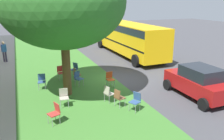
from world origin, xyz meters
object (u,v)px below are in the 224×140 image
chair_0 (76,73)px  chair_5 (64,96)px  street_tree (63,2)px  parked_car (199,82)px  chair_4 (55,112)px  pedestrian_1 (4,51)px  chair_9 (108,93)px  chair_3 (74,68)px  chair_10 (78,77)px  chair_2 (110,78)px  chair_7 (61,71)px  school_bus (128,36)px  chair_1 (42,80)px  chair_8 (136,100)px  chair_6 (119,97)px

chair_0 → chair_5: (-3.27, 1.39, 0.00)m
street_tree → parked_car: 7.93m
chair_4 → pedestrian_1: pedestrian_1 is taller
chair_9 → chair_3: bearing=6.3°
chair_10 → chair_3: bearing=-7.0°
chair_2 → parked_car: parked_car is taller
chair_0 → chair_7: same height
chair_2 → chair_3: bearing=27.4°
chair_0 → school_bus: (5.52, -6.23, 1.24)m
chair_3 → chair_9: same height
chair_1 → chair_10: bearing=-97.8°
chair_9 → chair_2: bearing=-23.9°
chair_10 → pedestrian_1: (7.70, 4.19, 0.41)m
chair_4 → school_bus: school_bus is taller
chair_1 → pedestrian_1: pedestrian_1 is taller
chair_7 → chair_10: same height
chair_3 → parked_car: size_ratio=0.24×
pedestrian_1 → chair_8: bearing=-153.9°
chair_5 → chair_10: bearing=-28.2°
street_tree → chair_1: (1.33, 1.19, -4.26)m
chair_6 → chair_4: bearing=98.0°
chair_1 → chair_7: 1.83m
chair_5 → chair_2: bearing=-61.4°
school_bus → chair_5: bearing=139.1°
chair_10 → school_bus: bearing=-44.9°
street_tree → chair_8: street_tree is taller
chair_5 → school_bus: (8.78, -7.62, 1.24)m
street_tree → chair_3: bearing=-20.0°
chair_5 → street_tree: bearing=-18.2°
school_bus → chair_1: bearing=125.9°
parked_car → chair_1: bearing=60.2°
chair_0 → parked_car: 7.14m
chair_1 → chair_3: bearing=-53.7°
chair_3 → parked_car: bearing=-139.2°
chair_7 → school_bus: school_bus is taller
chair_3 → chair_6: (-5.48, -0.82, 0.00)m
chair_5 → chair_6: (-1.05, -2.38, 0.00)m
chair_8 → chair_2: bearing=-1.3°
chair_5 → chair_10: size_ratio=1.00×
chair_0 → chair_8: same height
parked_car → chair_7: bearing=47.8°
chair_8 → chair_10: bearing=21.2°
chair_9 → parked_car: parked_car is taller
chair_9 → chair_10: 2.98m
chair_3 → chair_4: same height
chair_0 → pedestrian_1: size_ratio=0.52×
chair_5 → chair_6: same height
chair_1 → chair_8: size_ratio=1.00×
chair_5 → pedestrian_1: 10.57m
chair_9 → pedestrian_1: bearing=25.2°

